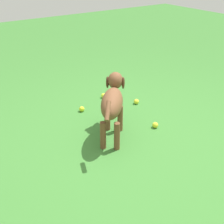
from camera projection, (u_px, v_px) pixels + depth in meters
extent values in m
plane|color=#38722D|center=(142.00, 141.00, 3.09)|extent=(14.00, 14.00, 0.00)
ellipsoid|color=brown|center=(112.00, 103.00, 2.94)|extent=(0.56, 0.52, 0.24)
cylinder|color=brown|center=(108.00, 118.00, 3.24)|extent=(0.06, 0.06, 0.30)
cylinder|color=brown|center=(120.00, 118.00, 3.22)|extent=(0.06, 0.06, 0.30)
cylinder|color=brown|center=(103.00, 135.00, 2.92)|extent=(0.06, 0.06, 0.30)
cylinder|color=brown|center=(117.00, 136.00, 2.91)|extent=(0.06, 0.06, 0.30)
ellipsoid|color=brown|center=(115.00, 80.00, 3.18)|extent=(0.24, 0.24, 0.18)
ellipsoid|color=#472B19|center=(116.00, 80.00, 3.26)|extent=(0.15, 0.14, 0.07)
sphere|color=black|center=(117.00, 78.00, 3.31)|extent=(0.03, 0.03, 0.03)
ellipsoid|color=#472B19|center=(107.00, 82.00, 3.19)|extent=(0.07, 0.07, 0.14)
ellipsoid|color=#472B19|center=(123.00, 83.00, 3.18)|extent=(0.07, 0.07, 0.14)
cylinder|color=brown|center=(108.00, 111.00, 2.60)|extent=(0.16, 0.15, 0.14)
sphere|color=yellow|center=(155.00, 125.00, 3.32)|extent=(0.07, 0.07, 0.07)
sphere|color=yellow|center=(104.00, 96.00, 4.01)|extent=(0.07, 0.07, 0.07)
sphere|color=yellow|center=(136.00, 102.00, 3.85)|extent=(0.07, 0.07, 0.07)
sphere|color=#C9DC29|center=(82.00, 109.00, 3.67)|extent=(0.07, 0.07, 0.07)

